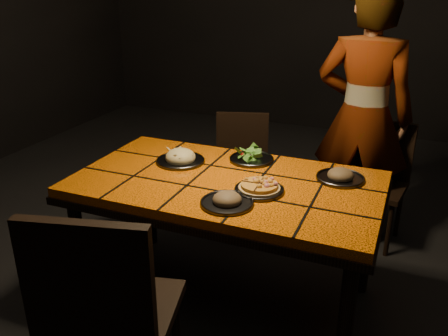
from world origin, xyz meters
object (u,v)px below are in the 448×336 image
at_px(plate_pasta, 180,158).
at_px(chair_far_right, 379,174).
at_px(chair_near, 105,311).
at_px(diner, 363,118).
at_px(dining_table, 227,193).
at_px(chair_far_left, 241,164).
at_px(plate_pizza, 259,188).

bearing_deg(plate_pasta, chair_far_right, 41.91).
relative_size(chair_near, diner, 0.59).
distance_m(dining_table, chair_far_left, 0.92).
height_order(dining_table, plate_pizza, plate_pizza).
distance_m(chair_far_right, diner, 0.43).
distance_m(dining_table, chair_far_right, 1.29).
relative_size(dining_table, chair_near, 1.58).
xyz_separation_m(chair_near, diner, (0.65, 1.99, 0.29)).
height_order(chair_near, plate_pizza, chair_near).
bearing_deg(plate_pasta, chair_far_left, 82.36).
height_order(diner, plate_pasta, diner).
distance_m(chair_far_left, chair_far_right, 0.96).
bearing_deg(chair_far_right, plate_pasta, -130.11).
xyz_separation_m(dining_table, plate_pizza, (0.21, -0.08, 0.10)).
xyz_separation_m(chair_near, chair_far_left, (-0.15, 1.84, -0.11)).
relative_size(chair_far_right, plate_pizza, 3.34).
bearing_deg(chair_far_left, chair_near, -103.40).
relative_size(plate_pizza, plate_pasta, 0.90).
relative_size(chair_near, chair_far_right, 1.23).
xyz_separation_m(chair_near, plate_pizza, (0.30, 0.89, 0.18)).
distance_m(diner, plate_pasta, 1.27).
relative_size(dining_table, chair_far_left, 1.94).
height_order(chair_far_right, plate_pizza, chair_far_right).
height_order(chair_near, chair_far_left, chair_near).
bearing_deg(diner, chair_far_right, -163.31).
bearing_deg(plate_pizza, chair_near, -108.73).
relative_size(chair_far_left, chair_far_right, 1.00).
height_order(chair_far_left, diner, diner).
bearing_deg(plate_pasta, dining_table, -20.67).
bearing_deg(plate_pizza, diner, 72.40).
distance_m(chair_far_left, diner, 0.90).
distance_m(dining_table, plate_pasta, 0.38).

